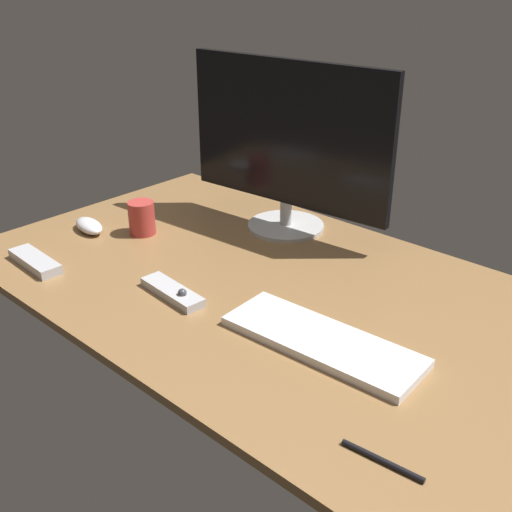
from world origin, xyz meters
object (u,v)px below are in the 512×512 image
at_px(keyboard, 322,341).
at_px(coffee_mug, 142,218).
at_px(monitor, 288,144).
at_px(media_remote, 173,292).
at_px(pen, 382,461).
at_px(computer_mouse, 89,226).
at_px(tv_remote, 35,261).

height_order(keyboard, coffee_mug, coffee_mug).
xyz_separation_m(monitor, coffee_mug, (-0.26, -0.29, -0.19)).
xyz_separation_m(monitor, media_remote, (0.06, -0.46, -0.23)).
relative_size(coffee_mug, pen, 0.68).
height_order(computer_mouse, coffee_mug, coffee_mug).
relative_size(keyboard, computer_mouse, 3.40).
xyz_separation_m(keyboard, media_remote, (-0.36, -0.07, 0.00)).
height_order(keyboard, computer_mouse, computer_mouse).
height_order(monitor, keyboard, monitor).
height_order(keyboard, pen, keyboard).
bearing_deg(coffee_mug, keyboard, -8.34).
bearing_deg(computer_mouse, coffee_mug, 47.35).
relative_size(media_remote, tv_remote, 1.03).
height_order(tv_remote, coffee_mug, coffee_mug).
relative_size(keyboard, coffee_mug, 4.42).
xyz_separation_m(computer_mouse, media_remote, (0.44, -0.08, -0.01)).
xyz_separation_m(keyboard, pen, (0.25, -0.19, -0.00)).
bearing_deg(coffee_mug, tv_remote, -97.18).
xyz_separation_m(monitor, pen, (0.67, -0.58, -0.23)).
bearing_deg(tv_remote, computer_mouse, 114.55).
bearing_deg(pen, tv_remote, 174.96).
relative_size(monitor, computer_mouse, 5.13).
height_order(keyboard, tv_remote, tv_remote).
bearing_deg(tv_remote, monitor, 66.42).
bearing_deg(coffee_mug, pen, -17.07).
distance_m(coffee_mug, pen, 0.97).
distance_m(computer_mouse, pen, 1.07).
relative_size(monitor, pen, 4.52).
relative_size(monitor, keyboard, 1.51).
xyz_separation_m(computer_mouse, tv_remote, (0.08, -0.21, -0.00)).
distance_m(keyboard, coffee_mug, 0.69).
bearing_deg(computer_mouse, tv_remote, -58.40).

